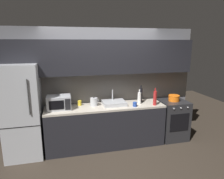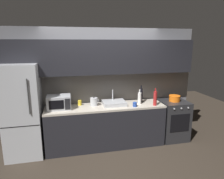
{
  "view_description": "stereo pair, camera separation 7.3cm",
  "coord_description": "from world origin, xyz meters",
  "px_view_note": "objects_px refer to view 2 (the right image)",
  "views": [
    {
      "loc": [
        -0.83,
        -3.07,
        2.19
      ],
      "look_at": [
        0.14,
        0.9,
        1.24
      ],
      "focal_mm": 32.52,
      "sensor_mm": 36.0,
      "label": 1
    },
    {
      "loc": [
        -0.76,
        -3.08,
        2.19
      ],
      "look_at": [
        0.14,
        0.9,
        1.24
      ],
      "focal_mm": 32.52,
      "sensor_mm": 36.0,
      "label": 2
    }
  ],
  "objects_px": {
    "microwave": "(59,102)",
    "cooking_pot": "(175,98)",
    "refrigerator": "(23,111)",
    "oven_range": "(173,120)",
    "mug_yellow": "(80,103)",
    "kettle": "(94,102)",
    "wine_bottle_dark": "(141,95)",
    "wine_bottle_red": "(155,98)",
    "wine_bottle_white": "(139,98)",
    "mug_blue": "(135,104)"
  },
  "relations": [
    {
      "from": "microwave",
      "to": "cooking_pot",
      "type": "relative_size",
      "value": 1.87
    },
    {
      "from": "refrigerator",
      "to": "oven_range",
      "type": "height_order",
      "value": "refrigerator"
    },
    {
      "from": "mug_yellow",
      "to": "microwave",
      "type": "bearing_deg",
      "value": -160.88
    },
    {
      "from": "kettle",
      "to": "wine_bottle_dark",
      "type": "relative_size",
      "value": 0.5
    },
    {
      "from": "wine_bottle_red",
      "to": "cooking_pot",
      "type": "distance_m",
      "value": 0.6
    },
    {
      "from": "refrigerator",
      "to": "wine_bottle_red",
      "type": "distance_m",
      "value": 2.65
    },
    {
      "from": "refrigerator",
      "to": "oven_range",
      "type": "bearing_deg",
      "value": -0.02
    },
    {
      "from": "mug_yellow",
      "to": "wine_bottle_white",
      "type": "bearing_deg",
      "value": -7.84
    },
    {
      "from": "oven_range",
      "to": "mug_blue",
      "type": "bearing_deg",
      "value": -169.74
    },
    {
      "from": "microwave",
      "to": "cooking_pot",
      "type": "xyz_separation_m",
      "value": [
        2.52,
        -0.02,
        -0.07
      ]
    },
    {
      "from": "mug_yellow",
      "to": "cooking_pot",
      "type": "xyz_separation_m",
      "value": [
        2.11,
        -0.16,
        0.01
      ]
    },
    {
      "from": "microwave",
      "to": "wine_bottle_white",
      "type": "bearing_deg",
      "value": -1.01
    },
    {
      "from": "oven_range",
      "to": "wine_bottle_dark",
      "type": "height_order",
      "value": "wine_bottle_dark"
    },
    {
      "from": "wine_bottle_red",
      "to": "wine_bottle_white",
      "type": "distance_m",
      "value": 0.33
    },
    {
      "from": "oven_range",
      "to": "cooking_pot",
      "type": "distance_m",
      "value": 0.52
    },
    {
      "from": "mug_yellow",
      "to": "kettle",
      "type": "bearing_deg",
      "value": -17.73
    },
    {
      "from": "refrigerator",
      "to": "wine_bottle_white",
      "type": "xyz_separation_m",
      "value": [
        2.36,
        -0.01,
        0.12
      ]
    },
    {
      "from": "oven_range",
      "to": "mug_yellow",
      "type": "bearing_deg",
      "value": 175.54
    },
    {
      "from": "wine_bottle_white",
      "to": "cooking_pot",
      "type": "xyz_separation_m",
      "value": [
        0.84,
        0.01,
        -0.06
      ]
    },
    {
      "from": "mug_blue",
      "to": "microwave",
      "type": "bearing_deg",
      "value": 172.49
    },
    {
      "from": "wine_bottle_red",
      "to": "refrigerator",
      "type": "bearing_deg",
      "value": 175.82
    },
    {
      "from": "kettle",
      "to": "wine_bottle_white",
      "type": "distance_m",
      "value": 0.98
    },
    {
      "from": "microwave",
      "to": "mug_blue",
      "type": "height_order",
      "value": "microwave"
    },
    {
      "from": "kettle",
      "to": "microwave",
      "type": "bearing_deg",
      "value": -175.78
    },
    {
      "from": "wine_bottle_white",
      "to": "mug_yellow",
      "type": "bearing_deg",
      "value": 172.16
    },
    {
      "from": "wine_bottle_red",
      "to": "wine_bottle_white",
      "type": "relative_size",
      "value": 1.17
    },
    {
      "from": "oven_range",
      "to": "kettle",
      "type": "relative_size",
      "value": 4.7
    },
    {
      "from": "wine_bottle_red",
      "to": "mug_yellow",
      "type": "height_order",
      "value": "wine_bottle_red"
    },
    {
      "from": "wine_bottle_red",
      "to": "wine_bottle_dark",
      "type": "distance_m",
      "value": 0.35
    },
    {
      "from": "kettle",
      "to": "wine_bottle_white",
      "type": "xyz_separation_m",
      "value": [
        0.98,
        -0.08,
        0.04
      ]
    },
    {
      "from": "wine_bottle_red",
      "to": "wine_bottle_dark",
      "type": "bearing_deg",
      "value": 126.45
    },
    {
      "from": "wine_bottle_red",
      "to": "wine_bottle_white",
      "type": "bearing_deg",
      "value": 146.93
    },
    {
      "from": "mug_blue",
      "to": "cooking_pot",
      "type": "relative_size",
      "value": 0.38
    },
    {
      "from": "wine_bottle_white",
      "to": "mug_yellow",
      "type": "relative_size",
      "value": 2.98
    },
    {
      "from": "microwave",
      "to": "kettle",
      "type": "bearing_deg",
      "value": 4.22
    },
    {
      "from": "wine_bottle_dark",
      "to": "wine_bottle_white",
      "type": "bearing_deg",
      "value": -125.64
    },
    {
      "from": "mug_blue",
      "to": "cooking_pot",
      "type": "bearing_deg",
      "value": 10.3
    },
    {
      "from": "kettle",
      "to": "wine_bottle_white",
      "type": "height_order",
      "value": "wine_bottle_white"
    },
    {
      "from": "refrigerator",
      "to": "wine_bottle_red",
      "type": "xyz_separation_m",
      "value": [
        2.64,
        -0.19,
        0.15
      ]
    },
    {
      "from": "wine_bottle_white",
      "to": "cooking_pot",
      "type": "height_order",
      "value": "wine_bottle_white"
    },
    {
      "from": "wine_bottle_white",
      "to": "mug_yellow",
      "type": "distance_m",
      "value": 1.28
    },
    {
      "from": "wine_bottle_red",
      "to": "wine_bottle_dark",
      "type": "height_order",
      "value": "wine_bottle_dark"
    },
    {
      "from": "wine_bottle_red",
      "to": "cooking_pot",
      "type": "bearing_deg",
      "value": 18.93
    },
    {
      "from": "kettle",
      "to": "cooking_pot",
      "type": "relative_size",
      "value": 0.78
    },
    {
      "from": "refrigerator",
      "to": "oven_range",
      "type": "relative_size",
      "value": 2.02
    },
    {
      "from": "refrigerator",
      "to": "mug_blue",
      "type": "relative_size",
      "value": 19.69
    },
    {
      "from": "mug_blue",
      "to": "refrigerator",
      "type": "bearing_deg",
      "value": 175.27
    },
    {
      "from": "oven_range",
      "to": "wine_bottle_red",
      "type": "xyz_separation_m",
      "value": [
        -0.56,
        -0.19,
        0.61
      ]
    },
    {
      "from": "oven_range",
      "to": "mug_yellow",
      "type": "xyz_separation_m",
      "value": [
        -2.1,
        0.16,
        0.5
      ]
    },
    {
      "from": "mug_yellow",
      "to": "wine_bottle_dark",
      "type": "bearing_deg",
      "value": -3.21
    }
  ]
}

